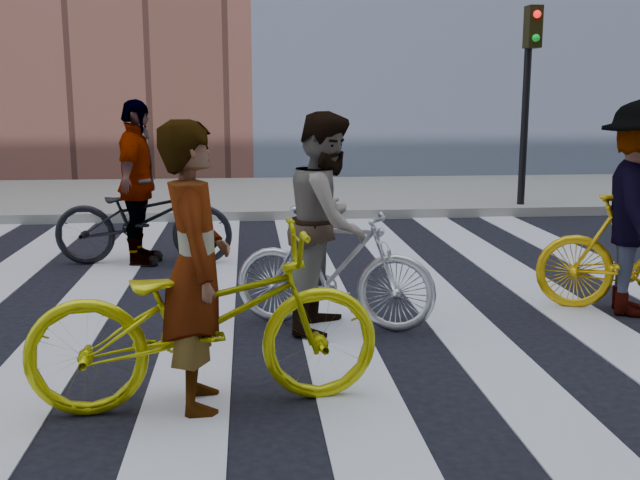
{
  "coord_description": "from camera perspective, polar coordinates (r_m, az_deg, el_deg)",
  "views": [
    {
      "loc": [
        -0.14,
        -6.6,
        1.91
      ],
      "look_at": [
        0.53,
        0.3,
        0.58
      ],
      "focal_mm": 42.0,
      "sensor_mm": 36.0,
      "label": 1
    }
  ],
  "objects": [
    {
      "name": "ground",
      "position": [
        6.87,
        -4.21,
        -5.33
      ],
      "size": [
        100.0,
        100.0,
        0.0
      ],
      "primitive_type": "plane",
      "color": "black",
      "rests_on": "ground"
    },
    {
      "name": "sidewalk_far",
      "position": [
        14.22,
        -4.96,
        3.38
      ],
      "size": [
        100.0,
        5.0,
        0.15
      ],
      "primitive_type": "cube",
      "color": "gray",
      "rests_on": "ground"
    },
    {
      "name": "zebra_crosswalk",
      "position": [
        6.87,
        -4.21,
        -5.28
      ],
      "size": [
        8.25,
        10.0,
        0.01
      ],
      "color": "silver",
      "rests_on": "ground"
    },
    {
      "name": "traffic_signal",
      "position": [
        12.76,
        15.63,
        12.11
      ],
      "size": [
        0.22,
        0.42,
        3.33
      ],
      "color": "black",
      "rests_on": "ground"
    },
    {
      "name": "bike_yellow_left",
      "position": [
        4.69,
        -8.73,
        -5.93
      ],
      "size": [
        2.23,
        0.96,
        1.14
      ],
      "primitive_type": "imported",
      "rotation": [
        0.0,
        0.0,
        1.67
      ],
      "color": "#C4C60B",
      "rests_on": "ground"
    },
    {
      "name": "bike_silver_mid",
      "position": [
        6.22,
        1.06,
        -2.14
      ],
      "size": [
        1.77,
        1.04,
        1.03
      ],
      "primitive_type": "imported",
      "rotation": [
        0.0,
        0.0,
        1.22
      ],
      "color": "silver",
      "rests_on": "ground"
    },
    {
      "name": "bike_yellow_right",
      "position": [
        7.23,
        23.21,
        -1.04
      ],
      "size": [
        1.83,
        1.1,
        1.06
      ],
      "primitive_type": "imported",
      "rotation": [
        0.0,
        0.0,
        1.2
      ],
      "color": "#EFB50D",
      "rests_on": "ground"
    },
    {
      "name": "bike_dark_rear",
      "position": [
        8.86,
        -13.31,
        1.62
      ],
      "size": [
        2.09,
        0.87,
        1.07
      ],
      "primitive_type": "imported",
      "rotation": [
        0.0,
        0.0,
        1.49
      ],
      "color": "black",
      "rests_on": "ground"
    },
    {
      "name": "rider_left",
      "position": [
        4.61,
        -9.47,
        -2.08
      ],
      "size": [
        0.49,
        0.69,
        1.78
      ],
      "primitive_type": "imported",
      "rotation": [
        0.0,
        0.0,
        1.67
      ],
      "color": "slate",
      "rests_on": "ground"
    },
    {
      "name": "rider_mid",
      "position": [
        6.14,
        0.61,
        1.37
      ],
      "size": [
        0.94,
        1.06,
        1.8
      ],
      "primitive_type": "imported",
      "rotation": [
        0.0,
        0.0,
        1.22
      ],
      "color": "slate",
      "rests_on": "ground"
    },
    {
      "name": "rider_right",
      "position": [
        7.14,
        23.1,
        2.23
      ],
      "size": [
        1.1,
        1.4,
        1.9
      ],
      "primitive_type": "imported",
      "rotation": [
        0.0,
        0.0,
        1.2
      ],
      "color": "slate",
      "rests_on": "ground"
    },
    {
      "name": "rider_rear",
      "position": [
        8.81,
        -13.75,
        4.24
      ],
      "size": [
        0.55,
        1.14,
        1.89
      ],
      "primitive_type": "imported",
      "rotation": [
        0.0,
        0.0,
        1.49
      ],
      "color": "slate",
      "rests_on": "ground"
    }
  ]
}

